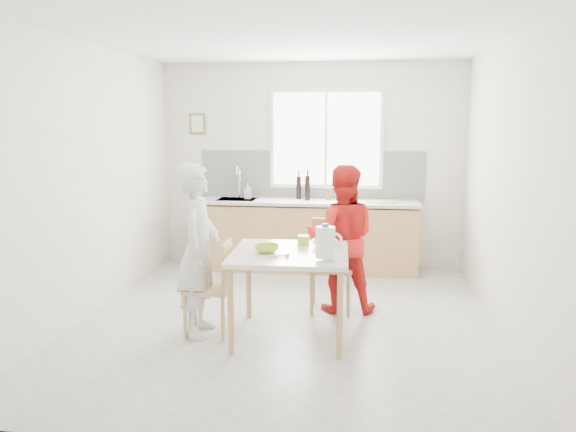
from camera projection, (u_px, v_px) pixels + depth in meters
name	position (u px, v px, depth m)	size (l,w,h in m)	color
ground	(287.00, 320.00, 5.52)	(4.50, 4.50, 0.00)	#B7B7B2
room_shell	(287.00, 152.00, 5.25)	(4.50, 4.50, 4.50)	silver
window	(326.00, 139.00, 7.39)	(1.50, 0.06, 1.30)	white
backsplash	(311.00, 175.00, 7.50)	(3.00, 0.02, 0.65)	white
picture_frame	(197.00, 124.00, 7.60)	(0.22, 0.03, 0.28)	#51833B
kitchen_counter	(308.00, 238.00, 7.35)	(2.84, 0.64, 1.37)	tan
dining_table	(290.00, 260.00, 4.98)	(1.07, 1.07, 0.79)	silver
chair_left	(215.00, 283.00, 5.08)	(0.42, 0.42, 0.86)	tan
chair_far	(331.00, 260.00, 5.78)	(0.45, 0.45, 0.93)	tan
person_white	(198.00, 250.00, 5.05)	(0.57, 0.37, 1.57)	silver
person_red	(342.00, 239.00, 5.70)	(0.73, 0.57, 1.50)	red
bowl_green	(267.00, 249.00, 4.93)	(0.21, 0.21, 0.07)	#98CC2F
bowl_white	(325.00, 243.00, 5.18)	(0.24, 0.24, 0.06)	white
milk_jug	(326.00, 242.00, 4.64)	(0.22, 0.16, 0.29)	white
green_box	(303.00, 240.00, 5.23)	(0.10, 0.10, 0.09)	#A6D130
spoon	(278.00, 256.00, 4.76)	(0.01, 0.01, 0.16)	#A5A5AA
cutting_board	(382.00, 202.00, 7.09)	(0.35, 0.25, 0.01)	#74CA2E
wine_bottle_a	(307.00, 188.00, 7.27)	(0.07, 0.07, 0.32)	black
wine_bottle_b	(299.00, 188.00, 7.38)	(0.07, 0.07, 0.30)	black
jar_amber	(329.00, 194.00, 7.29)	(0.06, 0.06, 0.16)	brown
soap_bottle	(248.00, 191.00, 7.43)	(0.09, 0.09, 0.20)	#999999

